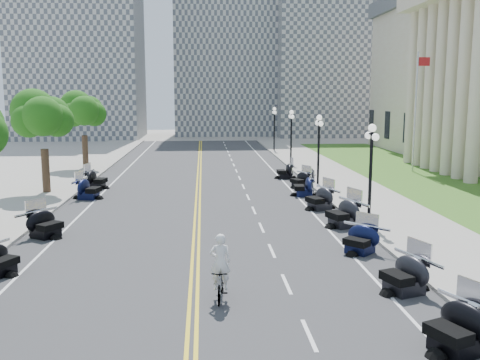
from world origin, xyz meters
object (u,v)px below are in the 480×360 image
object	(u,v)px
motorcycle_n_3	(458,325)
cyclist_rider	(220,240)
bicycle	(220,284)
flagpole	(415,113)

from	to	relation	value
motorcycle_n_3	cyclist_rider	size ratio (longest dim) A/B	1.13
bicycle	flagpole	bearing A→B (deg)	64.00
flagpole	motorcycle_n_3	world-z (taller)	flagpole
motorcycle_n_3	bicycle	xyz separation A→B (m)	(-5.89, 3.95, -0.19)
flagpole	cyclist_rider	bearing A→B (deg)	-122.15
cyclist_rider	bicycle	bearing A→B (deg)	-0.00
bicycle	motorcycle_n_3	bearing A→B (deg)	-27.68
motorcycle_n_3	cyclist_rider	bearing A→B (deg)	-146.71
motorcycle_n_3	bicycle	distance (m)	7.09
flagpole	cyclist_rider	distance (m)	32.35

